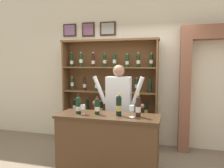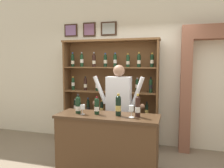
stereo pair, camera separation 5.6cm
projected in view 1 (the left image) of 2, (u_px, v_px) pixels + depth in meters
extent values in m
cube|color=beige|center=(132.00, 61.00, 4.58)|extent=(12.00, 0.16, 3.53)
cube|color=#382316|center=(70.00, 30.00, 4.78)|extent=(0.31, 0.02, 0.27)
cube|color=#8A6296|center=(69.00, 30.00, 4.77)|extent=(0.25, 0.01, 0.22)
cube|color=#382316|center=(88.00, 29.00, 4.67)|extent=(0.29, 0.02, 0.30)
cube|color=#7B4E6D|center=(88.00, 29.00, 4.65)|extent=(0.23, 0.01, 0.24)
cube|color=#382316|center=(108.00, 29.00, 4.55)|extent=(0.35, 0.02, 0.29)
cube|color=#949890|center=(108.00, 29.00, 4.54)|extent=(0.28, 0.01, 0.23)
cube|color=brown|center=(66.00, 92.00, 4.66)|extent=(0.03, 0.33, 2.18)
cube|color=brown|center=(157.00, 95.00, 4.16)|extent=(0.03, 0.33, 2.18)
cube|color=brown|center=(111.00, 92.00, 4.56)|extent=(1.95, 0.02, 2.18)
cube|color=brown|center=(109.00, 138.00, 4.50)|extent=(1.89, 0.31, 0.03)
cylinder|color=black|center=(75.00, 129.00, 4.73)|extent=(0.07, 0.07, 0.22)
sphere|color=black|center=(75.00, 124.00, 4.72)|extent=(0.07, 0.07, 0.07)
cylinder|color=black|center=(75.00, 122.00, 4.72)|extent=(0.03, 0.03, 0.08)
cylinder|color=maroon|center=(75.00, 121.00, 4.72)|extent=(0.04, 0.04, 0.03)
cylinder|color=beige|center=(75.00, 130.00, 4.73)|extent=(0.07, 0.07, 0.07)
cylinder|color=#19381E|center=(88.00, 131.00, 4.59)|extent=(0.07, 0.07, 0.21)
sphere|color=#19381E|center=(88.00, 126.00, 4.58)|extent=(0.07, 0.07, 0.07)
cylinder|color=#19381E|center=(88.00, 125.00, 4.58)|extent=(0.03, 0.03, 0.07)
cylinder|color=navy|center=(88.00, 124.00, 4.58)|extent=(0.03, 0.03, 0.03)
cylinder|color=black|center=(88.00, 132.00, 4.59)|extent=(0.07, 0.07, 0.07)
cylinder|color=black|center=(101.00, 132.00, 4.57)|extent=(0.07, 0.07, 0.20)
sphere|color=black|center=(101.00, 127.00, 4.56)|extent=(0.07, 0.07, 0.07)
cylinder|color=black|center=(101.00, 126.00, 4.55)|extent=(0.03, 0.03, 0.06)
cylinder|color=maroon|center=(101.00, 125.00, 4.55)|extent=(0.03, 0.03, 0.03)
cylinder|color=black|center=(101.00, 133.00, 4.57)|extent=(0.07, 0.07, 0.06)
cylinder|color=black|center=(117.00, 133.00, 4.48)|extent=(0.07, 0.07, 0.20)
sphere|color=black|center=(117.00, 128.00, 4.47)|extent=(0.07, 0.07, 0.07)
cylinder|color=black|center=(117.00, 127.00, 4.47)|extent=(0.03, 0.03, 0.07)
cylinder|color=#B79338|center=(117.00, 126.00, 4.47)|extent=(0.03, 0.03, 0.03)
cylinder|color=tan|center=(117.00, 134.00, 4.48)|extent=(0.07, 0.07, 0.06)
cylinder|color=black|center=(132.00, 135.00, 4.39)|extent=(0.07, 0.07, 0.21)
sphere|color=black|center=(132.00, 129.00, 4.38)|extent=(0.07, 0.07, 0.07)
cylinder|color=black|center=(132.00, 128.00, 4.37)|extent=(0.03, 0.03, 0.08)
cylinder|color=maroon|center=(132.00, 126.00, 4.37)|extent=(0.03, 0.03, 0.03)
cylinder|color=tan|center=(132.00, 135.00, 4.39)|extent=(0.07, 0.07, 0.07)
cylinder|color=black|center=(145.00, 136.00, 4.31)|extent=(0.07, 0.07, 0.22)
sphere|color=black|center=(145.00, 130.00, 4.29)|extent=(0.07, 0.07, 0.07)
cylinder|color=black|center=(145.00, 129.00, 4.29)|extent=(0.03, 0.03, 0.07)
cylinder|color=black|center=(145.00, 127.00, 4.29)|extent=(0.03, 0.03, 0.03)
cylinder|color=silver|center=(145.00, 137.00, 4.31)|extent=(0.07, 0.07, 0.07)
cube|color=brown|center=(109.00, 115.00, 4.45)|extent=(1.89, 0.31, 0.02)
cylinder|color=black|center=(74.00, 107.00, 4.68)|extent=(0.07, 0.07, 0.23)
sphere|color=black|center=(74.00, 101.00, 4.67)|extent=(0.07, 0.07, 0.07)
cylinder|color=black|center=(74.00, 100.00, 4.67)|extent=(0.03, 0.03, 0.06)
cylinder|color=#99999E|center=(74.00, 99.00, 4.67)|extent=(0.03, 0.03, 0.03)
cylinder|color=silver|center=(74.00, 107.00, 4.68)|extent=(0.07, 0.07, 0.07)
cylinder|color=black|center=(87.00, 107.00, 4.59)|extent=(0.07, 0.07, 0.25)
sphere|color=black|center=(87.00, 101.00, 4.58)|extent=(0.07, 0.07, 0.07)
cylinder|color=black|center=(87.00, 100.00, 4.57)|extent=(0.03, 0.03, 0.08)
cylinder|color=navy|center=(87.00, 98.00, 4.57)|extent=(0.04, 0.04, 0.03)
cylinder|color=black|center=(87.00, 109.00, 4.59)|extent=(0.07, 0.07, 0.08)
cylinder|color=black|center=(101.00, 109.00, 4.46)|extent=(0.07, 0.07, 0.23)
sphere|color=black|center=(101.00, 103.00, 4.45)|extent=(0.07, 0.07, 0.07)
cylinder|color=black|center=(101.00, 102.00, 4.44)|extent=(0.03, 0.03, 0.07)
cylinder|color=#B79338|center=(101.00, 101.00, 4.44)|extent=(0.03, 0.03, 0.03)
cylinder|color=tan|center=(101.00, 109.00, 4.46)|extent=(0.07, 0.07, 0.07)
cylinder|color=black|center=(116.00, 110.00, 4.38)|extent=(0.07, 0.07, 0.24)
sphere|color=black|center=(116.00, 104.00, 4.36)|extent=(0.07, 0.07, 0.07)
cylinder|color=black|center=(116.00, 102.00, 4.36)|extent=(0.03, 0.03, 0.08)
cylinder|color=black|center=(116.00, 100.00, 4.36)|extent=(0.03, 0.03, 0.03)
cylinder|color=black|center=(116.00, 111.00, 4.38)|extent=(0.07, 0.07, 0.08)
cylinder|color=#19381E|center=(131.00, 110.00, 4.36)|extent=(0.07, 0.07, 0.24)
sphere|color=#19381E|center=(131.00, 104.00, 4.34)|extent=(0.07, 0.07, 0.07)
cylinder|color=#19381E|center=(131.00, 102.00, 4.34)|extent=(0.03, 0.03, 0.08)
cylinder|color=navy|center=(131.00, 101.00, 4.34)|extent=(0.04, 0.04, 0.03)
cylinder|color=beige|center=(131.00, 111.00, 4.36)|extent=(0.07, 0.07, 0.08)
cylinder|color=black|center=(146.00, 112.00, 4.24)|extent=(0.07, 0.07, 0.23)
sphere|color=black|center=(146.00, 106.00, 4.22)|extent=(0.07, 0.07, 0.07)
cylinder|color=black|center=(146.00, 104.00, 4.22)|extent=(0.03, 0.03, 0.08)
cylinder|color=black|center=(146.00, 102.00, 4.22)|extent=(0.03, 0.03, 0.03)
cylinder|color=tan|center=(146.00, 111.00, 4.24)|extent=(0.07, 0.07, 0.07)
cube|color=brown|center=(109.00, 92.00, 4.41)|extent=(1.89, 0.31, 0.02)
cylinder|color=#19381E|center=(72.00, 85.00, 4.59)|extent=(0.07, 0.07, 0.23)
sphere|color=#19381E|center=(72.00, 79.00, 4.58)|extent=(0.07, 0.07, 0.07)
cylinder|color=#19381E|center=(72.00, 78.00, 4.58)|extent=(0.03, 0.03, 0.06)
cylinder|color=#B79338|center=(72.00, 77.00, 4.58)|extent=(0.03, 0.03, 0.03)
cylinder|color=silver|center=(72.00, 84.00, 4.59)|extent=(0.07, 0.07, 0.07)
cylinder|color=black|center=(85.00, 85.00, 4.53)|extent=(0.07, 0.07, 0.23)
sphere|color=black|center=(85.00, 79.00, 4.52)|extent=(0.07, 0.07, 0.07)
cylinder|color=black|center=(85.00, 78.00, 4.51)|extent=(0.03, 0.03, 0.06)
cylinder|color=black|center=(85.00, 77.00, 4.51)|extent=(0.03, 0.03, 0.03)
cylinder|color=beige|center=(85.00, 86.00, 4.53)|extent=(0.07, 0.07, 0.07)
cylinder|color=black|center=(96.00, 85.00, 4.44)|extent=(0.07, 0.07, 0.22)
sphere|color=black|center=(96.00, 80.00, 4.43)|extent=(0.07, 0.07, 0.07)
cylinder|color=black|center=(96.00, 78.00, 4.43)|extent=(0.03, 0.03, 0.07)
cylinder|color=maroon|center=(96.00, 77.00, 4.43)|extent=(0.04, 0.04, 0.03)
cylinder|color=silver|center=(96.00, 86.00, 4.44)|extent=(0.07, 0.07, 0.07)
cylinder|color=black|center=(108.00, 86.00, 4.38)|extent=(0.07, 0.07, 0.23)
sphere|color=black|center=(108.00, 80.00, 4.37)|extent=(0.07, 0.07, 0.07)
cylinder|color=black|center=(108.00, 79.00, 4.37)|extent=(0.03, 0.03, 0.06)
cylinder|color=navy|center=(108.00, 78.00, 4.37)|extent=(0.03, 0.03, 0.03)
cylinder|color=silver|center=(108.00, 87.00, 4.39)|extent=(0.07, 0.07, 0.07)
cylinder|color=black|center=(122.00, 86.00, 4.31)|extent=(0.07, 0.07, 0.23)
sphere|color=black|center=(122.00, 80.00, 4.29)|extent=(0.07, 0.07, 0.07)
cylinder|color=black|center=(122.00, 79.00, 4.29)|extent=(0.03, 0.03, 0.07)
cylinder|color=navy|center=(122.00, 77.00, 4.29)|extent=(0.03, 0.03, 0.03)
cylinder|color=silver|center=(122.00, 86.00, 4.31)|extent=(0.07, 0.07, 0.07)
cylinder|color=#19381E|center=(136.00, 86.00, 4.28)|extent=(0.07, 0.07, 0.22)
sphere|color=#19381E|center=(137.00, 81.00, 4.27)|extent=(0.07, 0.07, 0.07)
cylinder|color=#19381E|center=(137.00, 79.00, 4.27)|extent=(0.03, 0.03, 0.06)
cylinder|color=#99999E|center=(137.00, 78.00, 4.26)|extent=(0.03, 0.03, 0.03)
cylinder|color=silver|center=(136.00, 86.00, 4.28)|extent=(0.07, 0.07, 0.07)
cylinder|color=black|center=(150.00, 87.00, 4.16)|extent=(0.07, 0.07, 0.23)
sphere|color=black|center=(150.00, 81.00, 4.14)|extent=(0.07, 0.07, 0.07)
cylinder|color=black|center=(150.00, 79.00, 4.14)|extent=(0.03, 0.03, 0.07)
cylinder|color=black|center=(150.00, 78.00, 4.14)|extent=(0.03, 0.03, 0.03)
cylinder|color=black|center=(150.00, 87.00, 4.16)|extent=(0.07, 0.07, 0.07)
cube|color=brown|center=(109.00, 68.00, 4.36)|extent=(1.89, 0.31, 0.02)
cylinder|color=black|center=(72.00, 61.00, 4.54)|extent=(0.07, 0.07, 0.22)
sphere|color=black|center=(72.00, 56.00, 4.52)|extent=(0.07, 0.07, 0.07)
cylinder|color=black|center=(72.00, 54.00, 4.52)|extent=(0.03, 0.03, 0.08)
cylinder|color=navy|center=(72.00, 53.00, 4.52)|extent=(0.04, 0.04, 0.03)
cylinder|color=beige|center=(72.00, 62.00, 4.54)|extent=(0.07, 0.07, 0.07)
cylinder|color=#19381E|center=(81.00, 61.00, 4.46)|extent=(0.07, 0.07, 0.22)
sphere|color=#19381E|center=(81.00, 56.00, 4.45)|extent=(0.07, 0.07, 0.07)
cylinder|color=#19381E|center=(81.00, 54.00, 4.45)|extent=(0.03, 0.03, 0.08)
cylinder|color=#99999E|center=(81.00, 53.00, 4.45)|extent=(0.03, 0.03, 0.03)
cylinder|color=silver|center=(81.00, 61.00, 4.46)|extent=(0.07, 0.07, 0.07)
cylinder|color=black|center=(93.00, 62.00, 4.40)|extent=(0.07, 0.07, 0.21)
sphere|color=black|center=(93.00, 56.00, 4.39)|extent=(0.07, 0.07, 0.07)
cylinder|color=black|center=(93.00, 54.00, 4.39)|extent=(0.03, 0.03, 0.08)
cylinder|color=#99999E|center=(93.00, 53.00, 4.39)|extent=(0.03, 0.03, 0.03)
cylinder|color=beige|center=(93.00, 62.00, 4.41)|extent=(0.07, 0.07, 0.07)
cylinder|color=black|center=(105.00, 62.00, 4.38)|extent=(0.07, 0.07, 0.21)
sphere|color=black|center=(105.00, 56.00, 4.36)|extent=(0.07, 0.07, 0.07)
cylinder|color=black|center=(105.00, 55.00, 4.36)|extent=(0.03, 0.03, 0.07)
cylinder|color=navy|center=(105.00, 54.00, 4.36)|extent=(0.04, 0.04, 0.03)
cylinder|color=beige|center=(105.00, 62.00, 4.38)|extent=(0.07, 0.07, 0.07)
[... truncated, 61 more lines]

